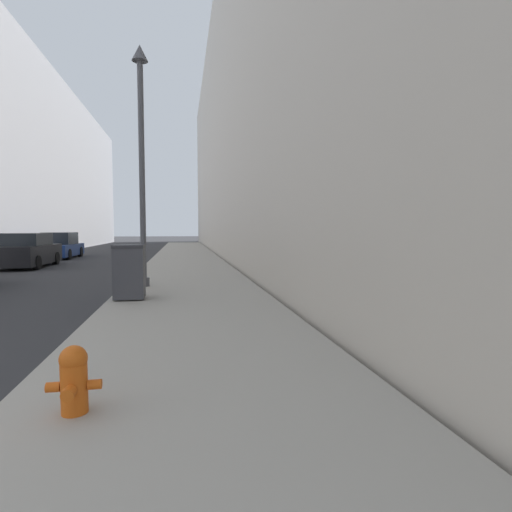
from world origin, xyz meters
name	(u,v)px	position (x,y,z in m)	size (l,w,h in m)	color
sidewalk_right	(187,262)	(5.36, 18.00, 0.07)	(3.94, 60.00, 0.14)	#9E998E
building_right_stone	(294,133)	(13.43, 26.00, 8.94)	(12.00, 60.00, 17.87)	beige
fire_hydrant	(74,378)	(4.17, 0.58, 0.47)	(0.47, 0.36, 0.62)	#D15614
trash_bin	(129,271)	(3.89, 6.65, 0.81)	(0.71, 0.65, 1.30)	#3D3D42
lamppost	(141,146)	(4.03, 8.84, 4.19)	(0.45, 0.45, 6.88)	#4C4C51
parked_sedan_near	(27,251)	(-2.17, 17.43, 0.76)	(1.99, 4.54, 1.63)	black
parked_sedan_far	(60,246)	(-2.36, 23.50, 0.73)	(1.86, 4.57, 1.61)	navy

